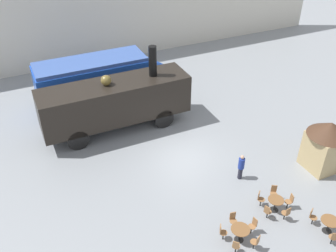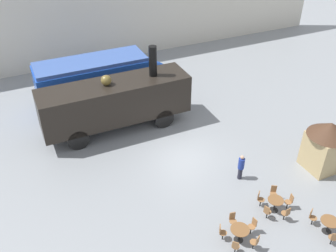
{
  "view_description": "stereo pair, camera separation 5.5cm",
  "coord_description": "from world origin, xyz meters",
  "px_view_note": "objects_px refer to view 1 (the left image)",
  "views": [
    {
      "loc": [
        -7.97,
        -15.5,
        13.92
      ],
      "look_at": [
        -0.36,
        1.0,
        1.6
      ],
      "focal_mm": 40.0,
      "sensor_mm": 36.0,
      "label": 1
    },
    {
      "loc": [
        -7.92,
        -15.52,
        13.92
      ],
      "look_at": [
        -0.36,
        1.0,
        1.6
      ],
      "focal_mm": 40.0,
      "sensor_mm": 36.0,
      "label": 2
    }
  ],
  "objects_px": {
    "steam_locomotive": "(116,101)",
    "cafe_table_far": "(330,223)",
    "streamlined_locomotive": "(101,76)",
    "cafe_table_near": "(276,202)",
    "cafe_table_mid": "(240,231)",
    "cafe_chair_0": "(260,198)",
    "ticket_kiosk": "(326,143)",
    "visitor_person": "(241,166)"
  },
  "relations": [
    {
      "from": "steam_locomotive",
      "to": "cafe_table_far",
      "type": "xyz_separation_m",
      "value": [
        6.17,
        -12.23,
        -1.54
      ]
    },
    {
      "from": "streamlined_locomotive",
      "to": "cafe_table_near",
      "type": "xyz_separation_m",
      "value": [
        4.62,
        -13.96,
        -1.5
      ]
    },
    {
      "from": "cafe_table_mid",
      "to": "cafe_table_far",
      "type": "height_order",
      "value": "cafe_table_mid"
    },
    {
      "from": "streamlined_locomotive",
      "to": "cafe_table_far",
      "type": "bearing_deg",
      "value": -69.41
    },
    {
      "from": "streamlined_locomotive",
      "to": "cafe_chair_0",
      "type": "relative_size",
      "value": 10.84
    },
    {
      "from": "streamlined_locomotive",
      "to": "ticket_kiosk",
      "type": "bearing_deg",
      "value": -53.61
    },
    {
      "from": "cafe_table_mid",
      "to": "visitor_person",
      "type": "xyz_separation_m",
      "value": [
        2.38,
        3.51,
        0.27
      ]
    },
    {
      "from": "streamlined_locomotive",
      "to": "ticket_kiosk",
      "type": "distance_m",
      "value": 15.33
    },
    {
      "from": "cafe_table_far",
      "to": "visitor_person",
      "type": "bearing_deg",
      "value": 108.92
    },
    {
      "from": "cafe_table_mid",
      "to": "streamlined_locomotive",
      "type": "bearing_deg",
      "value": 97.74
    },
    {
      "from": "visitor_person",
      "to": "ticket_kiosk",
      "type": "relative_size",
      "value": 0.52
    },
    {
      "from": "streamlined_locomotive",
      "to": "cafe_chair_0",
      "type": "bearing_deg",
      "value": -72.86
    },
    {
      "from": "streamlined_locomotive",
      "to": "steam_locomotive",
      "type": "bearing_deg",
      "value": -91.95
    },
    {
      "from": "cafe_table_far",
      "to": "cafe_chair_0",
      "type": "relative_size",
      "value": 0.97
    },
    {
      "from": "ticket_kiosk",
      "to": "cafe_table_mid",
      "type": "bearing_deg",
      "value": -161.1
    },
    {
      "from": "cafe_table_mid",
      "to": "cafe_table_far",
      "type": "xyz_separation_m",
      "value": [
        4.03,
        -1.3,
        -0.02
      ]
    },
    {
      "from": "cafe_table_near",
      "to": "cafe_chair_0",
      "type": "relative_size",
      "value": 0.9
    },
    {
      "from": "streamlined_locomotive",
      "to": "visitor_person",
      "type": "height_order",
      "value": "streamlined_locomotive"
    },
    {
      "from": "steam_locomotive",
      "to": "cafe_table_near",
      "type": "xyz_separation_m",
      "value": [
        4.75,
        -10.12,
        -1.55
      ]
    },
    {
      "from": "cafe_table_far",
      "to": "steam_locomotive",
      "type": "bearing_deg",
      "value": 116.76
    },
    {
      "from": "cafe_table_mid",
      "to": "cafe_chair_0",
      "type": "height_order",
      "value": "cafe_chair_0"
    },
    {
      "from": "steam_locomotive",
      "to": "cafe_table_near",
      "type": "relative_size",
      "value": 12.04
    },
    {
      "from": "cafe_chair_0",
      "to": "ticket_kiosk",
      "type": "bearing_deg",
      "value": 61.48
    },
    {
      "from": "ticket_kiosk",
      "to": "cafe_table_far",
      "type": "bearing_deg",
      "value": -129.35
    },
    {
      "from": "cafe_table_near",
      "to": "ticket_kiosk",
      "type": "xyz_separation_m",
      "value": [
        4.48,
        1.62,
        1.13
      ]
    },
    {
      "from": "cafe_table_near",
      "to": "cafe_table_mid",
      "type": "distance_m",
      "value": 2.73
    },
    {
      "from": "visitor_person",
      "to": "cafe_table_mid",
      "type": "bearing_deg",
      "value": -124.14
    },
    {
      "from": "streamlined_locomotive",
      "to": "cafe_table_far",
      "type": "height_order",
      "value": "streamlined_locomotive"
    },
    {
      "from": "cafe_table_near",
      "to": "cafe_table_far",
      "type": "relative_size",
      "value": 0.93
    },
    {
      "from": "streamlined_locomotive",
      "to": "visitor_person",
      "type": "distance_m",
      "value": 12.14
    },
    {
      "from": "visitor_person",
      "to": "ticket_kiosk",
      "type": "bearing_deg",
      "value": -12.98
    },
    {
      "from": "cafe_table_near",
      "to": "visitor_person",
      "type": "xyz_separation_m",
      "value": [
        -0.23,
        2.7,
        0.3
      ]
    },
    {
      "from": "cafe_table_near",
      "to": "cafe_table_far",
      "type": "xyz_separation_m",
      "value": [
        1.42,
        -2.11,
        0.01
      ]
    },
    {
      "from": "cafe_table_far",
      "to": "cafe_table_near",
      "type": "bearing_deg",
      "value": 123.92
    },
    {
      "from": "streamlined_locomotive",
      "to": "steam_locomotive",
      "type": "height_order",
      "value": "steam_locomotive"
    },
    {
      "from": "cafe_table_mid",
      "to": "visitor_person",
      "type": "height_order",
      "value": "visitor_person"
    },
    {
      "from": "steam_locomotive",
      "to": "visitor_person",
      "type": "relative_size",
      "value": 5.98
    },
    {
      "from": "visitor_person",
      "to": "cafe_table_far",
      "type": "bearing_deg",
      "value": -71.08
    },
    {
      "from": "steam_locomotive",
      "to": "ticket_kiosk",
      "type": "height_order",
      "value": "steam_locomotive"
    },
    {
      "from": "cafe_table_mid",
      "to": "visitor_person",
      "type": "distance_m",
      "value": 4.25
    },
    {
      "from": "cafe_table_far",
      "to": "streamlined_locomotive",
      "type": "bearing_deg",
      "value": 110.59
    },
    {
      "from": "cafe_table_far",
      "to": "ticket_kiosk",
      "type": "distance_m",
      "value": 4.95
    }
  ]
}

